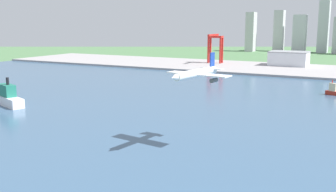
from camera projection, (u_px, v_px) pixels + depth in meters
name	position (u px, v px, depth m)	size (l,w,h in m)	color
ground_plane	(248.00, 94.00, 335.44)	(2400.00, 2400.00, 0.00)	#4C7448
water_bay	(224.00, 107.00, 283.19)	(840.00, 360.00, 0.15)	#385675
industrial_pier	(292.00, 70.00, 500.62)	(840.00, 140.00, 2.50)	#999495
airplane_landing	(196.00, 74.00, 187.52)	(32.97, 38.16, 12.68)	white
ferry_boat	(6.00, 97.00, 291.43)	(46.04, 23.46, 20.64)	white
tugboat_small	(334.00, 91.00, 329.93)	(15.95, 9.31, 12.52)	#B22D1E
port_crane_red	(215.00, 43.00, 565.29)	(20.56, 36.57, 41.30)	red
warehouse_main	(289.00, 58.00, 535.91)	(50.15, 38.14, 19.08)	silver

